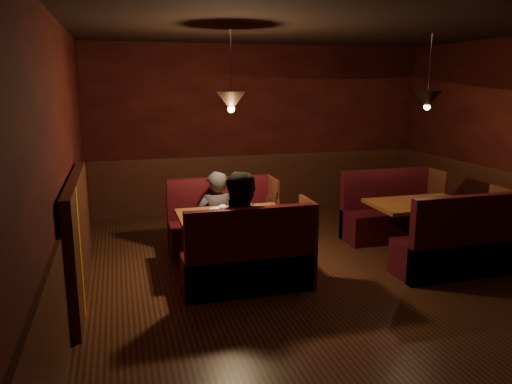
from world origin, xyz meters
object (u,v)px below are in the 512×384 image
object	(u,v)px
main_table	(234,226)
diner_a	(216,200)
second_bench_near	(457,250)
second_bench_far	(390,217)
diner_b	(245,216)
main_bench_far	(223,227)
main_bench_near	(250,264)
second_table	(419,216)

from	to	relation	value
main_table	diner_a	distance (m)	0.62
second_bench_near	diner_a	world-z (taller)	diner_a
second_bench_far	diner_b	bearing A→B (deg)	-154.83
main_bench_far	second_bench_far	bearing A→B (deg)	-3.95
second_bench_near	diner_b	size ratio (longest dim) A/B	0.85
main_bench_near	second_table	bearing A→B (deg)	12.75
main_bench_far	diner_b	distance (m)	1.45
main_table	main_bench_near	xyz separation A→B (m)	(0.01, -0.75, -0.23)
main_table	main_bench_near	bearing A→B (deg)	-88.95
diner_a	diner_b	size ratio (longest dim) A/B	0.89
second_bench_near	diner_b	xyz separation A→B (m)	(-2.51, 0.35, 0.51)
second_bench_far	diner_a	bearing A→B (deg)	179.81
main_bench_far	second_table	world-z (taller)	main_bench_far
main_bench_near	second_bench_near	distance (m)	2.49
main_bench_near	diner_a	world-z (taller)	diner_a
main_bench_near	second_bench_far	xyz separation A→B (m)	(2.48, 1.32, 0.01)
second_table	diner_a	world-z (taller)	diner_a
second_bench_near	main_bench_near	bearing A→B (deg)	175.16
diner_a	main_bench_near	bearing A→B (deg)	89.75
second_table	main_table	bearing A→B (deg)	175.56
second_bench_far	main_bench_far	bearing A→B (deg)	176.05
diner_b	main_bench_near	bearing A→B (deg)	-62.52
second_table	second_bench_near	xyz separation A→B (m)	(0.03, -0.77, -0.21)
second_bench_far	diner_b	world-z (taller)	diner_b
second_bench_far	second_bench_near	distance (m)	1.53
main_table	second_bench_far	bearing A→B (deg)	12.95
main_bench_far	diner_a	distance (m)	0.47
diner_a	diner_b	distance (m)	1.20
second_table	diner_a	xyz separation A→B (m)	(-2.57, 0.77, 0.20)
main_bench_near	second_bench_near	xyz separation A→B (m)	(2.48, -0.21, 0.01)
second_bench_far	diner_a	size ratio (longest dim) A/B	0.96
main_bench_far	diner_a	world-z (taller)	diner_a
diner_b	main_bench_far	bearing A→B (deg)	106.32
second_bench_near	diner_a	distance (m)	3.05
second_bench_near	main_bench_far	bearing A→B (deg)	145.56
second_table	diner_a	bearing A→B (deg)	163.25
main_bench_far	second_bench_near	bearing A→B (deg)	-34.44
main_table	diner_a	world-z (taller)	diner_a
diner_a	diner_b	world-z (taller)	diner_b
second_table	diner_a	distance (m)	2.69
second_bench_near	main_table	bearing A→B (deg)	159.03
second_bench_far	diner_a	xyz separation A→B (m)	(-2.60, 0.01, 0.42)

